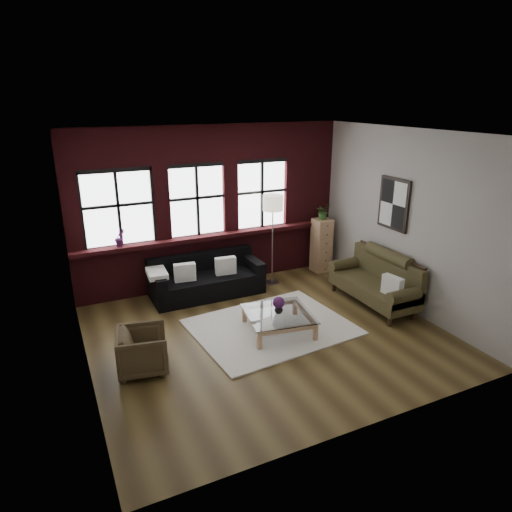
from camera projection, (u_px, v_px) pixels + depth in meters
name	position (u px, v px, depth m)	size (l,w,h in m)	color
floor	(266.00, 334.00, 7.50)	(5.50, 5.50, 0.00)	#48361A
ceiling	(268.00, 133.00, 6.44)	(5.50, 5.50, 0.00)	white
wall_back	(211.00, 207.00, 9.10)	(5.50, 5.50, 0.00)	#A39F98
wall_front	(372.00, 305.00, 4.84)	(5.50, 5.50, 0.00)	#A39F98
wall_left	(76.00, 269.00, 5.86)	(5.00, 5.00, 0.00)	#A39F98
wall_right	(405.00, 221.00, 8.08)	(5.00, 5.00, 0.00)	#A39F98
brick_backwall	(212.00, 208.00, 9.05)	(5.50, 0.12, 3.20)	#4A1116
sill_ledge	(214.00, 236.00, 9.16)	(5.50, 0.30, 0.08)	#4A1116
window_left	(118.00, 209.00, 8.28)	(1.38, 0.10, 1.50)	black
window_mid	(197.00, 201.00, 8.89)	(1.38, 0.10, 1.50)	black
window_right	(261.00, 195.00, 9.45)	(1.38, 0.10, 1.50)	black
wall_poster	(394.00, 204.00, 8.24)	(0.05, 0.74, 0.94)	black
shag_rug	(271.00, 327.00, 7.69)	(2.54, 1.99, 0.03)	white
dark_sofa	(207.00, 276.00, 8.85)	(2.15, 0.87, 0.78)	black
pillow_a	(185.00, 272.00, 8.52)	(0.40, 0.14, 0.34)	white
pillow_b	(226.00, 266.00, 8.85)	(0.40, 0.14, 0.34)	white
vintage_settee	(374.00, 279.00, 8.40)	(0.84, 1.89, 1.01)	#3A331A
pillow_settee	(392.00, 286.00, 7.84)	(0.14, 0.38, 0.34)	white
armchair	(143.00, 350.00, 6.41)	(0.67, 0.69, 0.63)	#443622
coffee_table	(278.00, 323.00, 7.51)	(1.04, 1.04, 0.35)	tan
vase	(279.00, 309.00, 7.43)	(0.14, 0.14, 0.15)	#B2B2B2
flowers	(279.00, 303.00, 7.39)	(0.20, 0.20, 0.20)	#541E58
drawer_chest	(321.00, 245.00, 10.01)	(0.37, 0.37, 1.19)	tan
potted_plant_top	(323.00, 211.00, 9.75)	(0.32, 0.27, 0.35)	#2D5923
floor_lamp	(272.00, 237.00, 9.20)	(0.40, 0.40, 2.01)	#A5A5A8
sill_plant	(120.00, 238.00, 8.32)	(0.19, 0.15, 0.34)	#541E58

